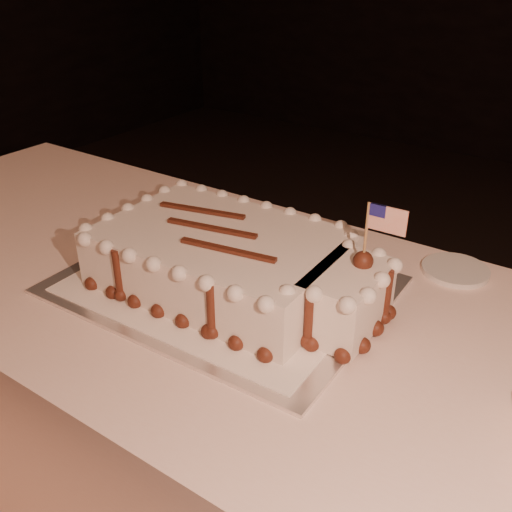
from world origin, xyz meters
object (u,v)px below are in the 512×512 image
Objects in this scene: banquet_table at (275,452)px; side_plate at (455,270)px; sheet_cake at (236,263)px; cake_board at (223,285)px.

side_plate reaches higher than banquet_table.
side_plate is at bearing 54.57° from banquet_table.
cake_board is at bearing -178.09° from sheet_cake.
sheet_cake is (0.03, 0.00, 0.06)m from cake_board.
cake_board is at bearing -138.56° from side_plate.
banquet_table is at bearing -1.57° from sheet_cake.
banquet_table is 0.40m from cake_board.
side_plate is at bearing 44.03° from sheet_cake.
side_plate is (0.33, 0.32, -0.06)m from sheet_cake.
sheet_cake reaches higher than side_plate.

